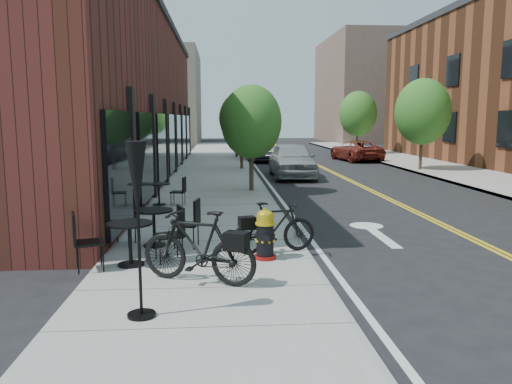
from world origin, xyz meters
name	(u,v)px	position (x,y,z in m)	size (l,w,h in m)	color
ground	(313,264)	(0.00, 0.00, 0.00)	(120.00, 120.00, 0.00)	black
sidewalk_near	(213,189)	(-2.00, 10.00, 0.06)	(4.00, 70.00, 0.12)	#9E9B93
building_near	(112,101)	(-6.50, 14.00, 3.50)	(5.00, 28.00, 7.00)	#472016
bg_building_left	(163,98)	(-8.00, 48.00, 5.00)	(8.00, 14.00, 10.00)	#726656
bg_building_right	(369,90)	(16.00, 50.00, 6.00)	(10.00, 16.00, 12.00)	brown
tree_near_a	(251,122)	(-0.60, 9.00, 2.60)	(2.20, 2.20, 3.81)	#382B1E
tree_near_b	(241,119)	(-0.60, 17.00, 2.71)	(2.30, 2.30, 3.98)	#382B1E
tree_near_c	(236,121)	(-0.60, 25.00, 2.53)	(2.10, 2.10, 3.67)	#382B1E
tree_near_d	(233,117)	(-0.60, 33.00, 2.79)	(2.40, 2.40, 4.11)	#382B1E
tree_far_b	(423,112)	(8.60, 16.00, 3.06)	(2.80, 2.80, 4.62)	#382B1E
tree_far_c	(358,114)	(8.60, 28.00, 3.06)	(2.80, 2.80, 4.62)	#382B1E
fire_hydrant	(265,235)	(-0.91, 0.06, 0.58)	(0.54, 0.54, 0.96)	maroon
bicycle_left	(198,247)	(-2.10, -1.25, 0.71)	(0.56, 1.97, 1.19)	black
bicycle_right	(274,227)	(-0.70, 0.45, 0.63)	(0.48, 1.70, 1.02)	black
bistro_set_a	(130,237)	(-3.36, -0.20, 0.63)	(1.93, 1.04, 1.02)	black
bistro_set_b	(154,222)	(-3.11, 1.15, 0.62)	(1.88, 0.93, 0.99)	black
bistro_set_c	(159,191)	(-3.60, 6.12, 0.55)	(1.63, 0.79, 0.86)	black
patio_umbrella	(137,192)	(-2.81, -2.58, 1.79)	(0.38, 0.38, 2.33)	black
parked_car_a	(292,160)	(1.60, 13.91, 0.82)	(1.94, 4.81, 1.64)	#95999D
parked_car_b	(260,151)	(0.80, 22.63, 0.67)	(1.41, 4.05, 1.33)	black
parked_car_c	(258,147)	(0.85, 24.74, 0.77)	(2.15, 5.29, 1.54)	#B3B3B8
parked_car_far	(356,151)	(7.04, 22.67, 0.65)	(2.16, 4.69, 1.30)	maroon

